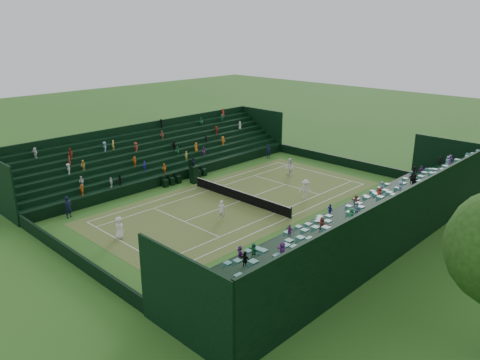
{
  "coord_description": "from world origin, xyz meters",
  "views": [
    {
      "loc": [
        27.2,
        -27.96,
        14.94
      ],
      "look_at": [
        0.0,
        0.0,
        2.0
      ],
      "focal_mm": 35.0,
      "sensor_mm": 36.0,
      "label": 1
    }
  ],
  "objects_px": {
    "tennis_net": "(240,196)",
    "player_far_east": "(305,189)",
    "umpire_chair": "(194,172)",
    "player_near_east": "(222,210)",
    "player_far_west": "(290,167)",
    "player_near_west": "(119,228)"
  },
  "relations": [
    {
      "from": "player_far_west",
      "to": "player_far_east",
      "type": "distance_m",
      "value": 6.71
    },
    {
      "from": "player_near_east",
      "to": "player_far_west",
      "type": "relative_size",
      "value": 0.89
    },
    {
      "from": "player_near_east",
      "to": "player_near_west",
      "type": "bearing_deg",
      "value": 44.82
    },
    {
      "from": "player_near_east",
      "to": "player_far_east",
      "type": "relative_size",
      "value": 0.93
    },
    {
      "from": "player_near_east",
      "to": "player_far_east",
      "type": "height_order",
      "value": "player_far_east"
    },
    {
      "from": "player_near_west",
      "to": "player_far_west",
      "type": "bearing_deg",
      "value": -90.59
    },
    {
      "from": "umpire_chair",
      "to": "player_far_west",
      "type": "bearing_deg",
      "value": 57.25
    },
    {
      "from": "tennis_net",
      "to": "player_far_east",
      "type": "xyz_separation_m",
      "value": [
        3.76,
        4.59,
        0.38
      ]
    },
    {
      "from": "umpire_chair",
      "to": "player_near_east",
      "type": "relative_size",
      "value": 1.58
    },
    {
      "from": "player_near_east",
      "to": "player_far_east",
      "type": "xyz_separation_m",
      "value": [
        1.93,
        8.59,
        0.06
      ]
    },
    {
      "from": "tennis_net",
      "to": "player_far_east",
      "type": "height_order",
      "value": "player_far_east"
    },
    {
      "from": "tennis_net",
      "to": "umpire_chair",
      "type": "relative_size",
      "value": 4.4
    },
    {
      "from": "player_near_west",
      "to": "player_far_west",
      "type": "height_order",
      "value": "player_far_west"
    },
    {
      "from": "umpire_chair",
      "to": "player_far_east",
      "type": "distance_m",
      "value": 11.36
    },
    {
      "from": "umpire_chair",
      "to": "player_near_west",
      "type": "height_order",
      "value": "umpire_chair"
    },
    {
      "from": "player_far_west",
      "to": "umpire_chair",
      "type": "bearing_deg",
      "value": -101.23
    },
    {
      "from": "player_near_east",
      "to": "player_far_east",
      "type": "bearing_deg",
      "value": -127.28
    },
    {
      "from": "player_far_east",
      "to": "umpire_chair",
      "type": "bearing_deg",
      "value": 161.27
    },
    {
      "from": "player_far_east",
      "to": "player_near_east",
      "type": "bearing_deg",
      "value": -142.68
    },
    {
      "from": "tennis_net",
      "to": "player_far_west",
      "type": "relative_size",
      "value": 6.19
    },
    {
      "from": "player_far_west",
      "to": "player_far_east",
      "type": "xyz_separation_m",
      "value": [
        5.19,
        -4.26,
        -0.04
      ]
    },
    {
      "from": "tennis_net",
      "to": "player_far_east",
      "type": "relative_size",
      "value": 6.46
    }
  ]
}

